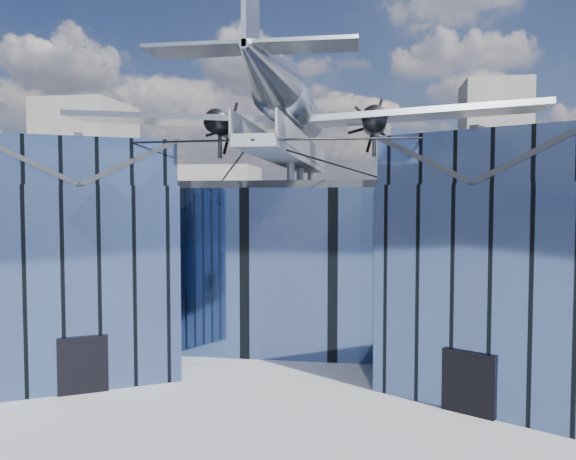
# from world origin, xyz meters

# --- Properties ---
(ground_plane) EXTENTS (120.00, 120.00, 0.00)m
(ground_plane) POSITION_xyz_m (0.00, 0.00, 0.00)
(ground_plane) COLOR gray
(museum) EXTENTS (32.88, 24.50, 17.60)m
(museum) POSITION_xyz_m (0.00, 5.82, 5.54)
(museum) COLOR #435A8A
(museum) RESTS_ON ground
(bg_towers) EXTENTS (77.00, 24.50, 26.00)m
(bg_towers) POSITION_xyz_m (1.45, 50.49, 10.01)
(bg_towers) COLOR slate
(bg_towers) RESTS_ON ground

